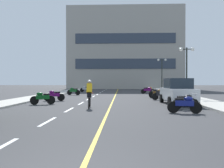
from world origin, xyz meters
name	(u,v)px	position (x,y,z in m)	size (l,w,h in m)	color
ground_plane	(112,97)	(0.00, 21.00, 0.00)	(140.00, 140.00, 0.00)	#38383A
curb_left	(51,95)	(-7.20, 24.00, 0.06)	(2.40, 72.00, 0.12)	#B7B2A8
curb_right	(177,95)	(7.20, 24.00, 0.06)	(2.40, 72.00, 0.12)	#B7B2A8
lane_dash_1	(48,121)	(-2.00, 6.00, 0.00)	(0.14, 2.20, 0.01)	silver
lane_dash_2	(69,110)	(-2.00, 10.00, 0.00)	(0.14, 2.20, 0.01)	silver
lane_dash_3	(81,103)	(-2.00, 14.00, 0.00)	(0.14, 2.20, 0.01)	silver
lane_dash_4	(89,99)	(-2.00, 18.00, 0.00)	(0.14, 2.20, 0.01)	silver
lane_dash_5	(94,96)	(-2.00, 22.00, 0.00)	(0.14, 2.20, 0.01)	silver
lane_dash_6	(97,94)	(-2.00, 26.00, 0.00)	(0.14, 2.20, 0.01)	silver
lane_dash_7	(100,93)	(-2.00, 30.00, 0.00)	(0.14, 2.20, 0.01)	silver
lane_dash_8	(103,91)	(-2.00, 34.00, 0.00)	(0.14, 2.20, 0.01)	silver
lane_dash_9	(104,90)	(-2.00, 38.00, 0.00)	(0.14, 2.20, 0.01)	silver
lane_dash_10	(106,90)	(-2.00, 42.00, 0.00)	(0.14, 2.20, 0.01)	silver
lane_dash_11	(107,89)	(-2.00, 46.00, 0.00)	(0.14, 2.20, 0.01)	silver
centre_line_yellow	(115,95)	(0.25, 24.00, 0.00)	(0.12, 66.00, 0.01)	gold
office_building	(125,49)	(1.64, 48.41, 8.44)	(23.77, 6.94, 16.89)	#9E998E
street_lamp_mid	(187,60)	(7.08, 19.50, 3.59)	(1.46, 0.36, 4.69)	black
street_lamp_far	(162,67)	(7.24, 34.59, 3.78)	(1.46, 0.36, 4.98)	black
parked_car_near	(178,91)	(4.89, 13.50, 0.92)	(2.03, 4.25, 1.82)	black
motorcycle_2	(185,104)	(4.15, 8.73, 0.47)	(1.69, 0.60, 0.92)	black
motorcycle_3	(186,101)	(4.63, 10.37, 0.47)	(1.65, 0.75, 0.92)	black
motorcycle_4	(43,98)	(-4.50, 12.94, 0.47)	(1.64, 0.80, 0.92)	black
motorcycle_5	(54,95)	(-4.52, 15.89, 0.47)	(1.70, 0.60, 0.92)	black
motorcycle_6	(161,94)	(4.39, 17.42, 0.47)	(1.69, 0.62, 0.92)	black
motorcycle_7	(158,93)	(4.41, 19.57, 0.47)	(1.69, 0.60, 0.92)	black
motorcycle_8	(157,92)	(4.57, 21.55, 0.47)	(1.67, 0.70, 0.92)	black
motorcycle_9	(73,91)	(-4.61, 24.29, 0.47)	(1.64, 0.80, 0.92)	black
motorcycle_10	(148,90)	(4.25, 27.24, 0.47)	(1.65, 0.76, 0.92)	black
motorcycle_11	(148,90)	(4.51, 28.66, 0.47)	(1.70, 0.60, 0.92)	black
motorcycle_12	(85,89)	(-4.35, 31.79, 0.47)	(1.68, 0.64, 0.92)	black
cyclist_rider	(89,93)	(-0.97, 10.91, 0.89)	(0.42, 1.77, 1.71)	black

